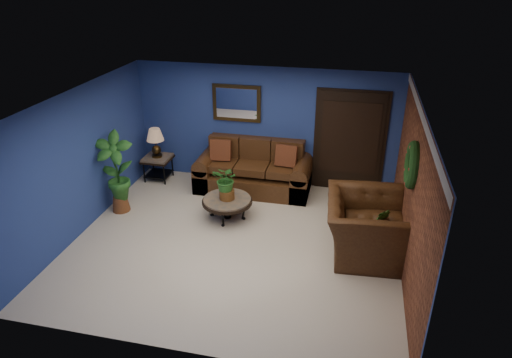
% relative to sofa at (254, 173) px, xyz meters
% --- Properties ---
extents(floor, '(5.50, 5.50, 0.00)m').
position_rel_sofa_xyz_m(floor, '(0.15, -2.09, -0.35)').
color(floor, beige).
rests_on(floor, ground).
extents(wall_back, '(5.50, 0.04, 2.50)m').
position_rel_sofa_xyz_m(wall_back, '(0.15, 0.41, 0.90)').
color(wall_back, navy).
rests_on(wall_back, ground).
extents(wall_left, '(0.04, 5.00, 2.50)m').
position_rel_sofa_xyz_m(wall_left, '(-2.60, -2.09, 0.90)').
color(wall_left, navy).
rests_on(wall_left, ground).
extents(wall_right_brick, '(0.04, 5.00, 2.50)m').
position_rel_sofa_xyz_m(wall_right_brick, '(2.90, -2.09, 0.90)').
color(wall_right_brick, brown).
rests_on(wall_right_brick, ground).
extents(ceiling, '(5.50, 5.00, 0.02)m').
position_rel_sofa_xyz_m(ceiling, '(0.15, -2.09, 2.15)').
color(ceiling, white).
rests_on(ceiling, wall_back).
extents(crown_molding, '(0.03, 5.00, 0.14)m').
position_rel_sofa_xyz_m(crown_molding, '(2.87, -2.09, 2.08)').
color(crown_molding, white).
rests_on(crown_molding, wall_right_brick).
extents(wall_mirror, '(1.02, 0.06, 0.77)m').
position_rel_sofa_xyz_m(wall_mirror, '(-0.45, 0.37, 1.37)').
color(wall_mirror, '#432F14').
rests_on(wall_mirror, wall_back).
extents(closet_door, '(1.44, 0.06, 2.18)m').
position_rel_sofa_xyz_m(closet_door, '(1.90, 0.38, 0.70)').
color(closet_door, black).
rests_on(closet_door, wall_back).
extents(wreath, '(0.16, 0.72, 0.72)m').
position_rel_sofa_xyz_m(wreath, '(2.84, -2.04, 1.35)').
color(wreath, black).
rests_on(wreath, wall_right_brick).
extents(sofa, '(2.35, 1.02, 1.06)m').
position_rel_sofa_xyz_m(sofa, '(0.00, 0.00, 0.00)').
color(sofa, '#462A14').
rests_on(sofa, ground).
extents(coffee_table, '(0.94, 0.94, 0.40)m').
position_rel_sofa_xyz_m(coffee_table, '(-0.22, -1.32, -0.00)').
color(coffee_table, '#4E4944').
rests_on(coffee_table, ground).
extents(end_table, '(0.59, 0.59, 0.54)m').
position_rel_sofa_xyz_m(end_table, '(-2.15, -0.04, 0.06)').
color(end_table, '#4E4944').
rests_on(end_table, ground).
extents(table_lamp, '(0.37, 0.37, 0.62)m').
position_rel_sofa_xyz_m(table_lamp, '(-2.15, -0.04, 0.59)').
color(table_lamp, '#432F14').
rests_on(table_lamp, end_table).
extents(side_chair, '(0.47, 0.47, 0.92)m').
position_rel_sofa_xyz_m(side_chair, '(0.53, 0.03, 0.17)').
color(side_chair, brown).
rests_on(side_chair, ground).
extents(armchair, '(1.39, 1.56, 0.96)m').
position_rel_sofa_xyz_m(armchair, '(2.30, -1.88, 0.13)').
color(armchair, '#462A14').
rests_on(armchair, ground).
extents(coffee_plant, '(0.58, 0.54, 0.66)m').
position_rel_sofa_xyz_m(coffee_plant, '(-0.22, -1.32, 0.41)').
color(coffee_plant, brown).
rests_on(coffee_plant, coffee_table).
extents(floor_plant, '(0.39, 0.33, 0.78)m').
position_rel_sofa_xyz_m(floor_plant, '(2.50, -1.74, 0.05)').
color(floor_plant, brown).
rests_on(floor_plant, ground).
extents(tall_plant, '(0.81, 0.66, 1.59)m').
position_rel_sofa_xyz_m(tall_plant, '(-2.30, -1.51, 0.52)').
color(tall_plant, brown).
rests_on(tall_plant, ground).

